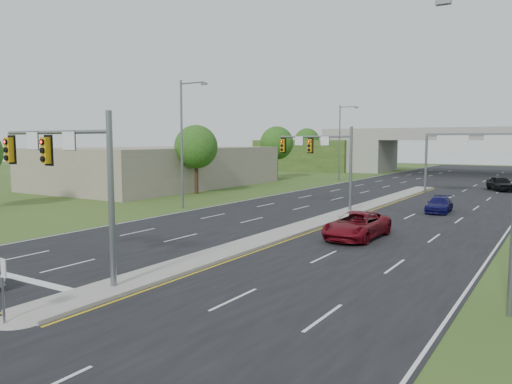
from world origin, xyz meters
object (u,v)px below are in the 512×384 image
object	(u,v)px
keep_right_sign	(1,279)
sign_gantry	(479,147)
car_far_b	(439,205)
overpass	(468,154)
car_far_a	(357,225)
car_far_c	(501,183)
signal_mast_near	(70,168)
signal_mast_far	(325,154)

from	to	relation	value
keep_right_sign	sign_gantry	size ratio (longest dim) A/B	0.19
keep_right_sign	car_far_b	xyz separation A→B (m)	(6.12, 33.59, -0.87)
overpass	car_far_b	xyz separation A→B (m)	(6.12, -50.94, -2.91)
car_far_a	car_far_c	size ratio (longest dim) A/B	1.12
signal_mast_near	overpass	distance (m)	80.11
overpass	car_far_a	xyz separation A→B (m)	(4.36, -65.00, -2.74)
car_far_a	car_far_b	bearing A→B (deg)	84.28
sign_gantry	overpass	xyz separation A→B (m)	(-6.68, 35.08, -1.69)
car_far_a	overpass	bearing A→B (deg)	95.28
sign_gantry	car_far_b	world-z (taller)	sign_gantry
signal_mast_near	sign_gantry	bearing A→B (deg)	78.75
signal_mast_far	overpass	xyz separation A→B (m)	(2.26, 55.07, -1.17)
signal_mast_far	car_far_c	world-z (taller)	signal_mast_far
keep_right_sign	car_far_a	distance (m)	20.02
sign_gantry	car_far_c	xyz separation A→B (m)	(1.62, 6.52, -4.36)
keep_right_sign	sign_gantry	bearing A→B (deg)	82.30
signal_mast_near	car_far_b	size ratio (longest dim) A/B	1.62
sign_gantry	car_far_a	distance (m)	30.33
overpass	car_far_c	distance (m)	29.87
keep_right_sign	sign_gantry	xyz separation A→B (m)	(6.68, 49.45, 3.72)
overpass	signal_mast_near	bearing A→B (deg)	-91.62
keep_right_sign	car_far_c	xyz separation A→B (m)	(8.30, 55.96, -0.64)
car_far_b	signal_mast_far	bearing A→B (deg)	-156.96
signal_mast_near	sign_gantry	xyz separation A→B (m)	(8.95, 44.99, 0.51)
overpass	car_far_b	bearing A→B (deg)	-83.15
car_far_b	car_far_c	distance (m)	22.48
keep_right_sign	signal_mast_far	bearing A→B (deg)	94.39
signal_mast_near	keep_right_sign	xyz separation A→B (m)	(2.26, -4.45, -3.21)
signal_mast_far	signal_mast_near	bearing A→B (deg)	-90.00
sign_gantry	overpass	size ratio (longest dim) A/B	0.14
car_far_a	car_far_b	xyz separation A→B (m)	(1.77, 14.06, -0.16)
signal_mast_far	car_far_c	distance (m)	28.80
signal_mast_near	sign_gantry	distance (m)	45.88
overpass	car_far_c	world-z (taller)	overpass
signal_mast_near	sign_gantry	world-z (taller)	signal_mast_near
signal_mast_far	overpass	world-z (taller)	overpass
overpass	sign_gantry	bearing A→B (deg)	-79.21
overpass	car_far_a	size ratio (longest dim) A/B	14.07
car_far_a	keep_right_sign	bearing A→B (deg)	-101.13
overpass	car_far_c	bearing A→B (deg)	-73.79
signal_mast_near	car_far_c	size ratio (longest dim) A/B	1.39
sign_gantry	car_far_a	size ratio (longest dim) A/B	2.04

